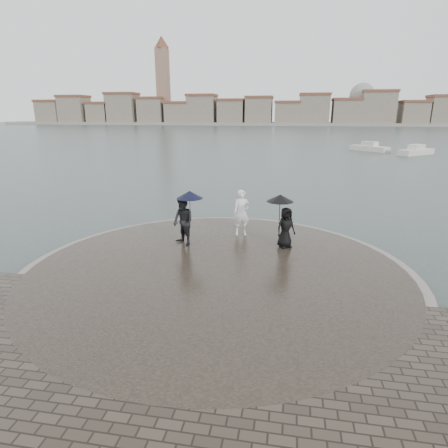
# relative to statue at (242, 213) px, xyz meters

# --- Properties ---
(ground) EXTENTS (400.00, 400.00, 0.00)m
(ground) POSITION_rel_statue_xyz_m (-0.33, -7.04, -1.28)
(ground) COLOR #2B3835
(ground) RESTS_ON ground
(kerb_ring) EXTENTS (12.50, 12.50, 0.32)m
(kerb_ring) POSITION_rel_statue_xyz_m (-0.33, -3.54, -1.12)
(kerb_ring) COLOR gray
(kerb_ring) RESTS_ON ground
(quay_tip) EXTENTS (11.90, 11.90, 0.36)m
(quay_tip) POSITION_rel_statue_xyz_m (-0.33, -3.54, -1.10)
(quay_tip) COLOR #2D261E
(quay_tip) RESTS_ON ground
(statue) EXTENTS (0.75, 0.56, 1.84)m
(statue) POSITION_rel_statue_xyz_m (0.00, 0.00, 0.00)
(statue) COLOR white
(statue) RESTS_ON quay_tip
(visitor_left) EXTENTS (1.30, 1.13, 2.04)m
(visitor_left) POSITION_rel_statue_xyz_m (-1.94, -1.51, 0.18)
(visitor_left) COLOR black
(visitor_left) RESTS_ON quay_tip
(visitor_right) EXTENTS (1.19, 1.01, 1.95)m
(visitor_right) POSITION_rel_statue_xyz_m (1.69, -1.14, 0.19)
(visitor_right) COLOR black
(visitor_right) RESTS_ON quay_tip
(far_skyline) EXTENTS (260.00, 20.00, 37.00)m
(far_skyline) POSITION_rel_statue_xyz_m (-6.62, 153.67, 4.33)
(far_skyline) COLOR gray
(far_skyline) RESTS_ON ground
(boats) EXTENTS (10.00, 9.12, 1.50)m
(boats) POSITION_rel_statue_xyz_m (15.13, 39.43, -0.90)
(boats) COLOR silver
(boats) RESTS_ON ground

